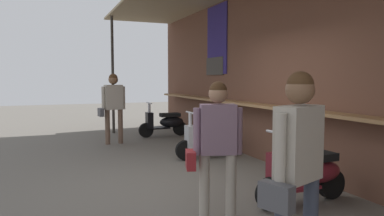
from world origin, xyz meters
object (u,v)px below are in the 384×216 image
(shopper_browsing, at_px, (216,139))
(scooter_silver, at_px, (213,139))
(shopper_with_handbag, at_px, (297,156))
(scooter_black, at_px, (166,123))
(shopper_passing, at_px, (113,101))
(scooter_maroon, at_px, (307,174))

(shopper_browsing, bearing_deg, scooter_silver, 172.84)
(shopper_with_handbag, bearing_deg, scooter_black, 149.67)
(scooter_silver, bearing_deg, shopper_browsing, 67.90)
(shopper_browsing, bearing_deg, scooter_black, -175.25)
(shopper_passing, bearing_deg, scooter_maroon, 10.41)
(scooter_black, distance_m, shopper_with_handbag, 7.49)
(shopper_with_handbag, bearing_deg, scooter_maroon, 117.33)
(shopper_passing, bearing_deg, scooter_silver, 27.06)
(scooter_black, height_order, shopper_browsing, shopper_browsing)
(scooter_silver, bearing_deg, shopper_passing, -53.88)
(shopper_passing, bearing_deg, shopper_with_handbag, -4.23)
(scooter_silver, height_order, scooter_maroon, same)
(scooter_black, relative_size, shopper_with_handbag, 0.83)
(shopper_browsing, bearing_deg, scooter_maroon, 112.77)
(shopper_browsing, bearing_deg, shopper_passing, -160.21)
(shopper_with_handbag, relative_size, shopper_browsing, 1.06)
(scooter_maroon, bearing_deg, shopper_browsing, 3.10)
(scooter_black, xyz_separation_m, scooter_silver, (3.03, -0.00, 0.00))
(scooter_silver, bearing_deg, scooter_black, -87.25)
(scooter_black, height_order, shopper_passing, shopper_passing)
(scooter_silver, distance_m, shopper_passing, 2.95)
(scooter_silver, bearing_deg, shopper_with_handbag, 75.53)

